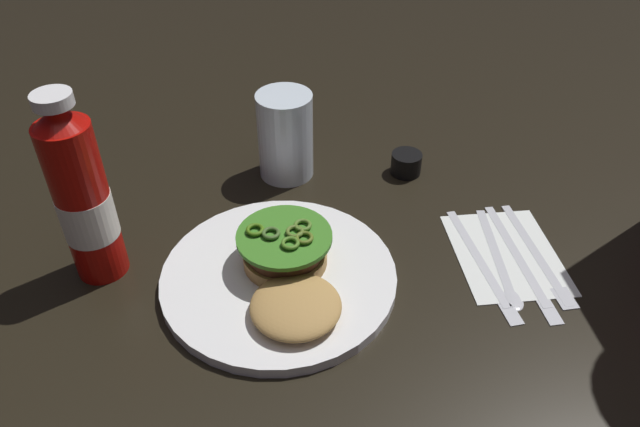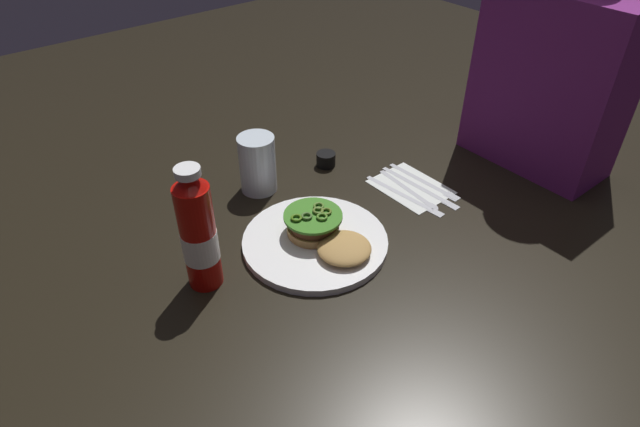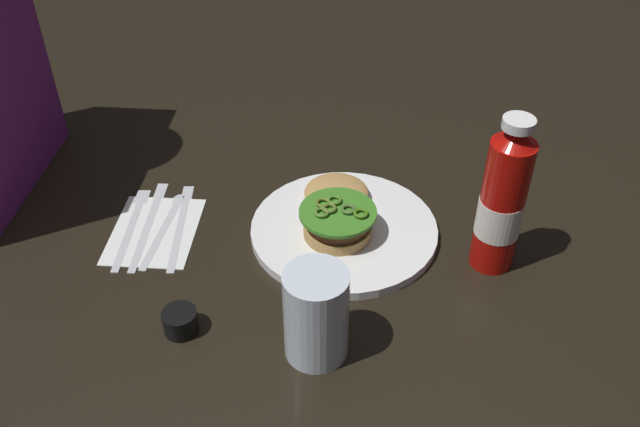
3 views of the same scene
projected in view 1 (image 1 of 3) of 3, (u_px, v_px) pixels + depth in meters
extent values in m
plane|color=black|center=(304.00, 269.00, 0.78)|extent=(3.00, 3.00, 0.00)
cylinder|color=white|center=(279.00, 277.00, 0.76)|extent=(0.30, 0.30, 0.01)
cylinder|color=#B08547|center=(285.00, 258.00, 0.76)|extent=(0.11, 0.11, 0.02)
cylinder|color=#512D19|center=(285.00, 248.00, 0.75)|extent=(0.10, 0.10, 0.02)
cylinder|color=red|center=(284.00, 242.00, 0.74)|extent=(0.09, 0.09, 0.01)
cylinder|color=#397921|center=(284.00, 238.00, 0.74)|extent=(0.12, 0.12, 0.01)
torus|color=#526C25|center=(295.00, 231.00, 0.74)|extent=(0.02, 0.02, 0.01)
torus|color=#4F7728|center=(305.00, 225.00, 0.75)|extent=(0.02, 0.02, 0.01)
torus|color=#406329|center=(271.00, 234.00, 0.74)|extent=(0.02, 0.02, 0.01)
torus|color=#497A22|center=(290.00, 243.00, 0.72)|extent=(0.02, 0.02, 0.01)
torus|color=#526A1E|center=(305.00, 238.00, 0.73)|extent=(0.02, 0.02, 0.01)
torus|color=#416F14|center=(255.00, 230.00, 0.74)|extent=(0.02, 0.02, 0.01)
ellipsoid|color=#B08547|center=(296.00, 306.00, 0.69)|extent=(0.11, 0.11, 0.03)
cylinder|color=#AD0D08|center=(84.00, 203.00, 0.72)|extent=(0.06, 0.06, 0.21)
cone|color=#AD0D08|center=(57.00, 116.00, 0.64)|extent=(0.06, 0.06, 0.02)
cylinder|color=white|center=(52.00, 100.00, 0.63)|extent=(0.04, 0.04, 0.01)
cylinder|color=white|center=(88.00, 215.00, 0.73)|extent=(0.07, 0.07, 0.06)
cylinder|color=silver|center=(285.00, 136.00, 0.91)|extent=(0.08, 0.08, 0.13)
cylinder|color=black|center=(406.00, 163.00, 0.94)|extent=(0.05, 0.05, 0.03)
cube|color=white|center=(506.00, 254.00, 0.80)|extent=(0.17, 0.13, 0.00)
cube|color=silver|center=(477.00, 255.00, 0.79)|extent=(0.19, 0.03, 0.00)
cube|color=silver|center=(504.00, 298.00, 0.73)|extent=(0.08, 0.03, 0.00)
cube|color=silver|center=(497.00, 253.00, 0.80)|extent=(0.19, 0.03, 0.00)
ellipsoid|color=silver|center=(513.00, 296.00, 0.74)|extent=(0.04, 0.03, 0.00)
cube|color=silver|center=(516.00, 252.00, 0.80)|extent=(0.20, 0.02, 0.00)
cube|color=silver|center=(544.00, 298.00, 0.73)|extent=(0.08, 0.02, 0.00)
cube|color=silver|center=(536.00, 250.00, 0.80)|extent=(0.20, 0.02, 0.00)
cube|color=silver|center=(565.00, 296.00, 0.74)|extent=(0.04, 0.02, 0.00)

